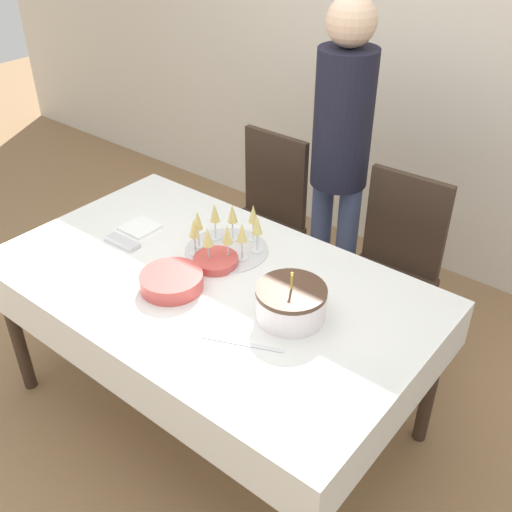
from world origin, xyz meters
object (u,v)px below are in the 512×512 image
dining_chair_far_left (263,215)px  champagne_tray (226,234)px  dining_chair_far_right (391,266)px  plate_stack_dessert (216,261)px  plate_stack_main (172,281)px  person_standing (341,143)px  birthday_cake (291,303)px

dining_chair_far_left → champagne_tray: dining_chair_far_left is taller
champagne_tray → dining_chair_far_right: bearing=53.5°
champagne_tray → plate_stack_dessert: size_ratio=1.92×
dining_chair_far_left → plate_stack_main: size_ratio=3.91×
plate_stack_main → plate_stack_dessert: 0.23m
champagne_tray → person_standing: (0.09, 0.74, 0.19)m
birthday_cake → plate_stack_main: bearing=-162.4°
plate_stack_dessert → person_standing: 0.89m
plate_stack_main → person_standing: person_standing is taller
birthday_cake → person_standing: person_standing is taller
plate_stack_main → plate_stack_dessert: bearing=83.4°
birthday_cake → person_standing: (-0.39, 0.93, 0.21)m
dining_chair_far_left → person_standing: size_ratio=0.57×
champagne_tray → plate_stack_main: bearing=-88.5°
dining_chair_far_left → dining_chair_far_right: 0.79m
plate_stack_main → person_standing: 1.11m
dining_chair_far_left → dining_chair_far_right: same height
birthday_cake → plate_stack_main: birthday_cake is taller
dining_chair_far_right → plate_stack_dessert: bearing=-120.5°
dining_chair_far_left → plate_stack_main: bearing=-72.1°
birthday_cake → champagne_tray: (-0.48, 0.19, 0.02)m
birthday_cake → person_standing: bearing=112.6°
dining_chair_far_right → plate_stack_dessert: 0.90m
birthday_cake → plate_stack_main: 0.49m
plate_stack_main → plate_stack_dessert: size_ratio=1.33×
dining_chair_far_left → person_standing: person_standing is taller
dining_chair_far_left → champagne_tray: (0.31, -0.65, 0.31)m
person_standing → plate_stack_dessert: bearing=-93.8°
champagne_tray → plate_stack_dessert: bearing=-71.5°
champagne_tray → birthday_cake: bearing=-21.2°
birthday_cake → champagne_tray: size_ratio=0.72×
plate_stack_dessert → dining_chair_far_left: bearing=114.6°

